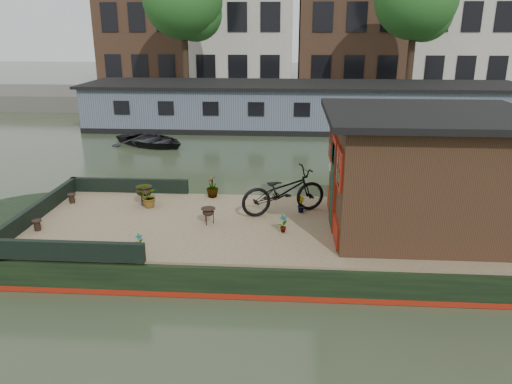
# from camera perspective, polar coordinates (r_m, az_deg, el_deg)

# --- Properties ---
(ground) EXTENTS (120.00, 120.00, 0.00)m
(ground) POSITION_cam_1_polar(r_m,az_deg,el_deg) (10.81, 6.22, -7.02)
(ground) COLOR #313F28
(ground) RESTS_ON ground
(houseboat_hull) EXTENTS (14.01, 4.02, 0.60)m
(houseboat_hull) POSITION_cam_1_polar(r_m,az_deg,el_deg) (10.72, -0.90, -5.52)
(houseboat_hull) COLOR black
(houseboat_hull) RESTS_ON ground
(houseboat_deck) EXTENTS (11.80, 3.80, 0.05)m
(houseboat_deck) POSITION_cam_1_polar(r_m,az_deg,el_deg) (10.56, 6.33, -3.95)
(houseboat_deck) COLOR #917E59
(houseboat_deck) RESTS_ON houseboat_hull
(bow_bulwark) EXTENTS (3.00, 4.00, 0.35)m
(bow_bulwark) POSITION_cam_1_polar(r_m,az_deg,el_deg) (11.43, -19.93, -2.13)
(bow_bulwark) COLOR black
(bow_bulwark) RESTS_ON houseboat_deck
(cabin) EXTENTS (4.00, 3.50, 2.42)m
(cabin) POSITION_cam_1_polar(r_m,az_deg,el_deg) (10.48, 18.61, 2.26)
(cabin) COLOR black
(cabin) RESTS_ON houseboat_deck
(bicycle) EXTENTS (2.06, 1.40, 1.02)m
(bicycle) POSITION_cam_1_polar(r_m,az_deg,el_deg) (11.02, 3.17, 0.10)
(bicycle) COLOR black
(bicycle) RESTS_ON houseboat_deck
(potted_plant_a) EXTENTS (0.24, 0.25, 0.39)m
(potted_plant_a) POSITION_cam_1_polar(r_m,az_deg,el_deg) (10.09, 3.11, -3.59)
(potted_plant_a) COLOR brown
(potted_plant_a) RESTS_ON houseboat_deck
(potted_plant_b) EXTENTS (0.24, 0.25, 0.36)m
(potted_plant_b) POSITION_cam_1_polar(r_m,az_deg,el_deg) (11.22, 5.12, -1.43)
(potted_plant_b) COLOR maroon
(potted_plant_b) RESTS_ON houseboat_deck
(potted_plant_c) EXTENTS (0.59, 0.56, 0.51)m
(potted_plant_c) POSITION_cam_1_polar(r_m,az_deg,el_deg) (11.70, -12.25, -0.54)
(potted_plant_c) COLOR #9F5E2E
(potted_plant_c) RESTS_ON houseboat_deck
(potted_plant_d) EXTENTS (0.32, 0.32, 0.53)m
(potted_plant_d) POSITION_cam_1_polar(r_m,az_deg,el_deg) (12.19, -5.02, 0.64)
(potted_plant_d) COLOR maroon
(potted_plant_d) RESTS_ON houseboat_deck
(potted_plant_e) EXTENTS (0.18, 0.18, 0.29)m
(potted_plant_e) POSITION_cam_1_polar(r_m,az_deg,el_deg) (9.64, -13.19, -5.48)
(potted_plant_e) COLOR brown
(potted_plant_e) RESTS_ON houseboat_deck
(brazier_front) EXTENTS (0.33, 0.33, 0.35)m
(brazier_front) POSITION_cam_1_polar(r_m,az_deg,el_deg) (10.56, -5.46, -2.74)
(brazier_front) COLOR black
(brazier_front) RESTS_ON houseboat_deck
(brazier_rear) EXTENTS (0.50, 0.50, 0.43)m
(brazier_rear) POSITION_cam_1_polar(r_m,az_deg,el_deg) (11.96, -12.64, -0.34)
(brazier_rear) COLOR black
(brazier_rear) RESTS_ON houseboat_deck
(bollard_port) EXTENTS (0.19, 0.19, 0.22)m
(bollard_port) POSITION_cam_1_polar(r_m,az_deg,el_deg) (12.55, -20.30, -0.70)
(bollard_port) COLOR black
(bollard_port) RESTS_ON houseboat_deck
(bollard_stbd) EXTENTS (0.20, 0.20, 0.22)m
(bollard_stbd) POSITION_cam_1_polar(r_m,az_deg,el_deg) (11.13, -23.72, -3.50)
(bollard_stbd) COLOR black
(bollard_stbd) RESTS_ON houseboat_deck
(dinghy) EXTENTS (3.99, 3.66, 0.68)m
(dinghy) POSITION_cam_1_polar(r_m,az_deg,el_deg) (20.90, -11.92, 6.16)
(dinghy) COLOR black
(dinghy) RESTS_ON ground
(far_houseboat) EXTENTS (20.40, 4.40, 2.11)m
(far_houseboat) POSITION_cam_1_polar(r_m,az_deg,el_deg) (24.04, 5.18, 9.57)
(far_houseboat) COLOR slate
(far_houseboat) RESTS_ON ground
(quay) EXTENTS (60.00, 6.00, 0.90)m
(quay) POSITION_cam_1_polar(r_m,az_deg,el_deg) (30.55, 4.96, 10.46)
(quay) COLOR #47443F
(quay) RESTS_ON ground
(tree_left) EXTENTS (4.40, 4.40, 7.40)m
(tree_left) POSITION_cam_1_polar(r_m,az_deg,el_deg) (29.45, -8.02, 20.69)
(tree_left) COLOR #332316
(tree_left) RESTS_ON quay
(tree_right) EXTENTS (4.40, 4.40, 7.40)m
(tree_right) POSITION_cam_1_polar(r_m,az_deg,el_deg) (29.61, 18.06, 20.01)
(tree_right) COLOR #332316
(tree_right) RESTS_ON quay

